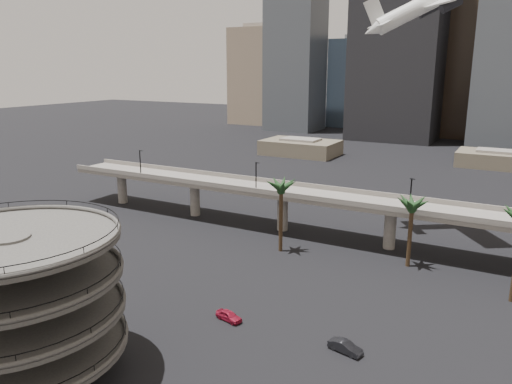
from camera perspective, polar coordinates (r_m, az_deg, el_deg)
The scene contains 7 objects.
parking_ramp at distance 58.21m, azimuth -25.86°, elevation -10.54°, with size 22.20×22.20×17.35m.
overpass at distance 97.19m, azimuth 8.92°, elevation -1.19°, with size 130.00×9.30×14.70m.
palm_trees at distance 82.70m, azimuth 15.64°, elevation -1.33°, with size 42.40×10.40×14.00m.
low_buildings at distance 179.81m, azimuth 20.72°, elevation 3.65°, with size 135.00×27.50×6.80m.
skyline at distance 251.16m, azimuth 26.22°, elevation 15.34°, with size 269.00×86.00×120.66m.
car_a at distance 68.21m, azimuth -3.12°, elevation -13.94°, with size 1.57×3.91×1.33m, color #A11731.
car_b at distance 62.36m, azimuth 10.17°, elevation -17.03°, with size 1.47×4.20×1.39m, color black.
Camera 1 is at (31.81, -33.26, 32.73)m, focal length 35.00 mm.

